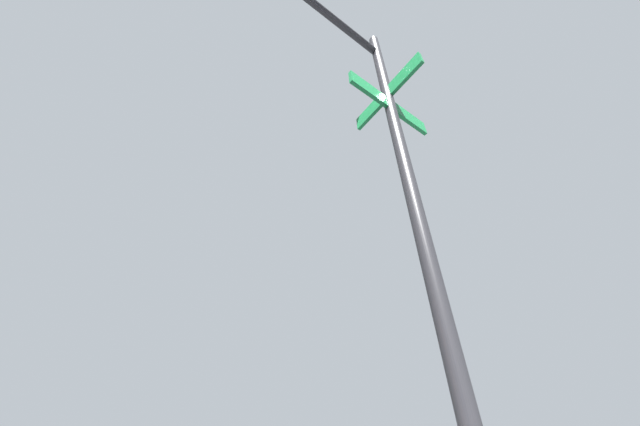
% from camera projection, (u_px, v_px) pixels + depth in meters
% --- Properties ---
extents(traffic_signal_near, '(1.99, 3.58, 5.78)m').
position_uv_depth(traffic_signal_near, '(271.00, 22.00, 2.81)').
color(traffic_signal_near, black).
rests_on(traffic_signal_near, ground_plane).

